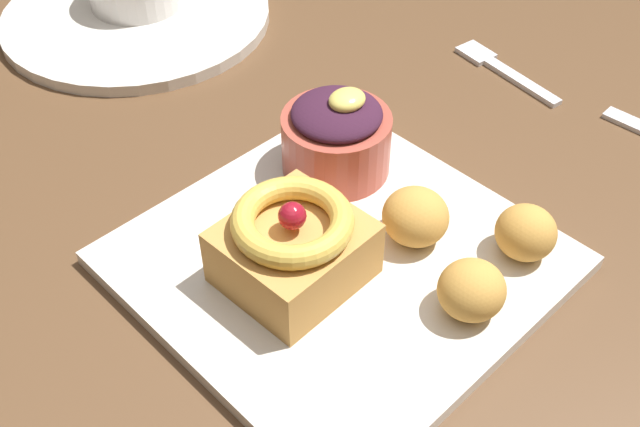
% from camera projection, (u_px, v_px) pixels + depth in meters
% --- Properties ---
extents(dining_table, '(1.28, 0.97, 0.73)m').
position_uv_depth(dining_table, '(273.00, 267.00, 0.70)').
color(dining_table, brown).
rests_on(dining_table, ground_plane).
extents(front_plate, '(0.27, 0.27, 0.01)m').
position_uv_depth(front_plate, '(339.00, 260.00, 0.57)').
color(front_plate, silver).
rests_on(front_plate, dining_table).
extents(cake_slice, '(0.10, 0.09, 0.07)m').
position_uv_depth(cake_slice, '(293.00, 246.00, 0.53)').
color(cake_slice, '#C68E47').
rests_on(cake_slice, front_plate).
extents(berry_ramekin, '(0.09, 0.09, 0.07)m').
position_uv_depth(berry_ramekin, '(337.00, 136.00, 0.61)').
color(berry_ramekin, '#B24C3D').
rests_on(berry_ramekin, front_plate).
extents(fritter_front, '(0.05, 0.05, 0.04)m').
position_uv_depth(fritter_front, '(415.00, 217.00, 0.56)').
color(fritter_front, gold).
rests_on(fritter_front, front_plate).
extents(fritter_middle, '(0.05, 0.05, 0.04)m').
position_uv_depth(fritter_middle, '(472.00, 290.00, 0.51)').
color(fritter_middle, gold).
rests_on(fritter_middle, front_plate).
extents(fritter_back, '(0.04, 0.04, 0.04)m').
position_uv_depth(fritter_back, '(526.00, 233.00, 0.55)').
color(fritter_back, gold).
rests_on(fritter_back, front_plate).
extents(back_plate, '(0.28, 0.28, 0.01)m').
position_uv_depth(back_plate, '(137.00, 16.00, 0.82)').
color(back_plate, silver).
rests_on(back_plate, dining_table).
extents(fork, '(0.04, 0.13, 0.00)m').
position_uv_depth(fork, '(501.00, 69.00, 0.76)').
color(fork, silver).
rests_on(fork, dining_table).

